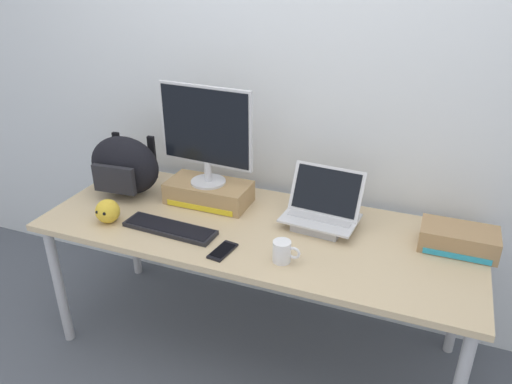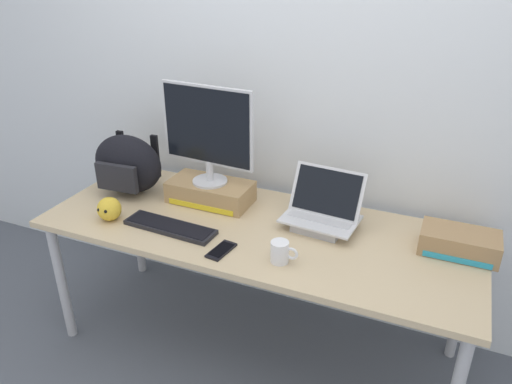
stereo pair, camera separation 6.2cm
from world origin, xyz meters
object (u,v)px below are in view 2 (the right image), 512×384
cell_phone (221,250)px  plush_toy (109,209)px  open_laptop (322,216)px  messenger_backpack (128,164)px  toner_box_cyan (459,242)px  coffee_mug (280,252)px  external_keyboard (170,227)px  desktop_monitor (208,132)px  toner_box_yellow (210,192)px

cell_phone → plush_toy: (-0.62, 0.04, 0.05)m
open_laptop → messenger_backpack: size_ratio=0.91×
open_laptop → toner_box_cyan: (0.60, 0.02, -0.01)m
cell_phone → coffee_mug: bearing=14.0°
external_keyboard → toner_box_cyan: 1.28m
open_laptop → cell_phone: size_ratio=2.26×
desktop_monitor → open_laptop: (0.60, -0.02, -0.32)m
toner_box_cyan → messenger_backpack: bearing=-177.9°
desktop_monitor → toner_box_yellow: bearing=88.6°
cell_phone → toner_box_cyan: (0.93, 0.39, 0.04)m
toner_box_yellow → cell_phone: bearing=-56.6°
external_keyboard → toner_box_yellow: bearing=85.6°
external_keyboard → toner_box_cyan: toner_box_cyan is taller
external_keyboard → plush_toy: plush_toy is taller
external_keyboard → plush_toy: 0.32m
desktop_monitor → external_keyboard: size_ratio=1.10×
toner_box_yellow → plush_toy: bearing=-134.4°
messenger_backpack → coffee_mug: bearing=-21.6°
open_laptop → toner_box_cyan: bearing=6.5°
desktop_monitor → cell_phone: 0.61m
toner_box_cyan → coffee_mug: bearing=-151.6°
desktop_monitor → open_laptop: bearing=1.6°
cell_phone → toner_box_cyan: bearing=30.6°
toner_box_yellow → coffee_mug: 0.64m
open_laptop → cell_phone: (-0.33, -0.37, -0.05)m
open_laptop → cell_phone: open_laptop is taller
desktop_monitor → open_laptop: 0.68m
desktop_monitor → external_keyboard: (-0.04, -0.32, -0.37)m
desktop_monitor → plush_toy: 0.60m
external_keyboard → coffee_mug: coffee_mug is taller
desktop_monitor → coffee_mug: (0.52, -0.37, -0.33)m
external_keyboard → messenger_backpack: size_ratio=1.15×
toner_box_yellow → cell_phone: toner_box_yellow is taller
desktop_monitor → external_keyboard: 0.49m
messenger_backpack → toner_box_cyan: (1.65, 0.06, -0.11)m
cell_phone → external_keyboard: bearing=173.8°
toner_box_cyan → open_laptop: bearing=-178.2°
desktop_monitor → toner_box_cyan: (1.20, -0.01, -0.33)m
external_keyboard → open_laptop: bearing=27.9°
toner_box_yellow → plush_toy: (-0.35, -0.36, 0.00)m
desktop_monitor → coffee_mug: desktop_monitor is taller
external_keyboard → cell_phone: bearing=-11.2°
external_keyboard → plush_toy: size_ratio=3.94×
messenger_backpack → cell_phone: messenger_backpack is taller
toner_box_yellow → open_laptop: open_laptop is taller
external_keyboard → messenger_backpack: (-0.41, 0.26, 0.15)m
open_laptop → toner_box_cyan: 0.60m
desktop_monitor → external_keyboard: bearing=-93.4°
messenger_backpack → plush_toy: size_ratio=3.42×
toner_box_yellow → messenger_backpack: messenger_backpack is taller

